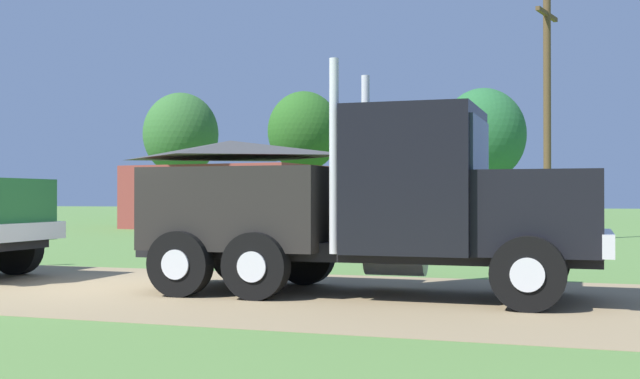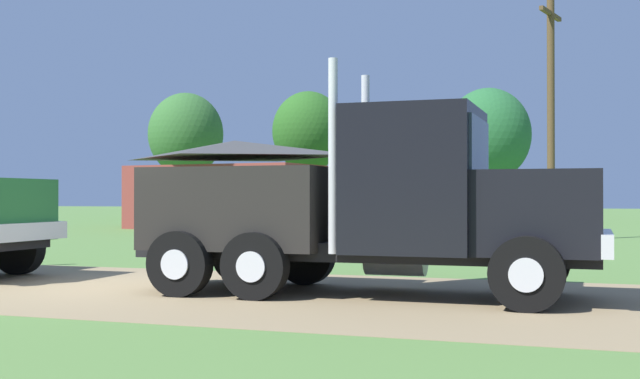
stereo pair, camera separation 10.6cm
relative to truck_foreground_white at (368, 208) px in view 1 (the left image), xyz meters
The scene contains 8 objects.
ground_plane 4.38m from the truck_foreground_white, behind, with size 200.00×200.00×0.00m, color #577F3C.
dirt_track 4.38m from the truck_foreground_white, behind, with size 120.00×6.56×0.01m, color #927D58.
truck_foreground_white is the anchor object (origin of this frame).
shed_building 27.25m from the truck_foreground_white, 119.41° to the left, with size 9.94×7.39×4.27m.
utility_pole_near 17.28m from the truck_foreground_white, 83.79° to the left, with size 0.64×2.17×8.46m.
tree_left 47.15m from the truck_foreground_white, 121.86° to the left, with size 5.40×5.40×9.02m.
tree_mid 37.94m from the truck_foreground_white, 111.25° to the left, with size 4.50×4.50×8.09m.
tree_right 39.76m from the truck_foreground_white, 94.64° to the left, with size 5.35×5.35×8.38m.
Camera 1 is at (7.47, -11.84, 1.53)m, focal length 45.55 mm.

